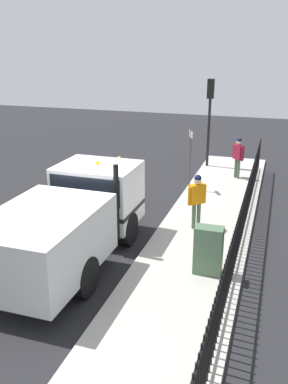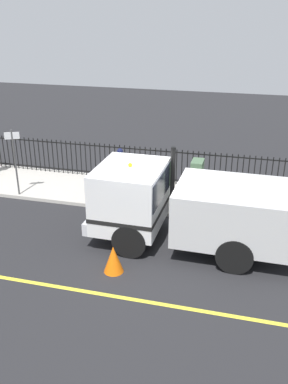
% 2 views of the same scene
% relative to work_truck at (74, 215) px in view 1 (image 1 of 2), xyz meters
% --- Properties ---
extents(ground_plane, '(49.12, 49.12, 0.00)m').
position_rel_work_truck_xyz_m(ground_plane, '(-0.04, 0.60, -1.28)').
color(ground_plane, '#232326').
rests_on(ground_plane, ground).
extents(sidewalk_slab, '(2.77, 22.33, 0.12)m').
position_rel_work_truck_xyz_m(sidewalk_slab, '(2.99, 0.60, -1.22)').
color(sidewalk_slab, '#B7B2A8').
rests_on(sidewalk_slab, ground).
extents(lane_marking, '(0.12, 20.09, 0.01)m').
position_rel_work_truck_xyz_m(lane_marking, '(-2.80, 0.60, -1.28)').
color(lane_marking, yellow).
rests_on(lane_marking, ground).
extents(work_truck, '(2.36, 5.90, 2.58)m').
position_rel_work_truck_xyz_m(work_truck, '(0.00, 0.00, 0.00)').
color(work_truck, white).
rests_on(work_truck, ground).
extents(worker_standing, '(0.50, 0.49, 1.71)m').
position_rel_work_truck_xyz_m(worker_standing, '(2.72, 2.74, -0.11)').
color(worker_standing, orange).
rests_on(worker_standing, sidewalk_slab).
extents(pedestrian_distant, '(0.49, 0.50, 1.72)m').
position_rel_work_truck_xyz_m(pedestrian_distant, '(3.35, 8.38, -0.10)').
color(pedestrian_distant, maroon).
rests_on(pedestrian_distant, sidewalk_slab).
extents(iron_fence, '(0.04, 19.01, 1.37)m').
position_rel_work_truck_xyz_m(iron_fence, '(4.14, 0.60, -0.46)').
color(iron_fence, black).
rests_on(iron_fence, sidewalk_slab).
extents(traffic_light_near, '(0.31, 0.22, 3.92)m').
position_rel_work_truck_xyz_m(traffic_light_near, '(1.83, 9.86, 1.63)').
color(traffic_light_near, black).
rests_on(traffic_light_near, sidewalk_slab).
extents(utility_cabinet, '(0.68, 0.40, 1.23)m').
position_rel_work_truck_xyz_m(utility_cabinet, '(3.52, 0.14, -0.54)').
color(utility_cabinet, '#4C6B4C').
rests_on(utility_cabinet, sidewalk_slab).
extents(traffic_cone, '(0.51, 0.51, 0.73)m').
position_rel_work_truck_xyz_m(traffic_cone, '(-1.82, 1.49, -0.91)').
color(traffic_cone, orange).
rests_on(traffic_cone, ground).
extents(street_sign, '(0.23, 0.47, 2.37)m').
position_rel_work_truck_xyz_m(street_sign, '(1.75, 6.27, 0.32)').
color(street_sign, '#4C4C4C').
rests_on(street_sign, sidewalk_slab).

